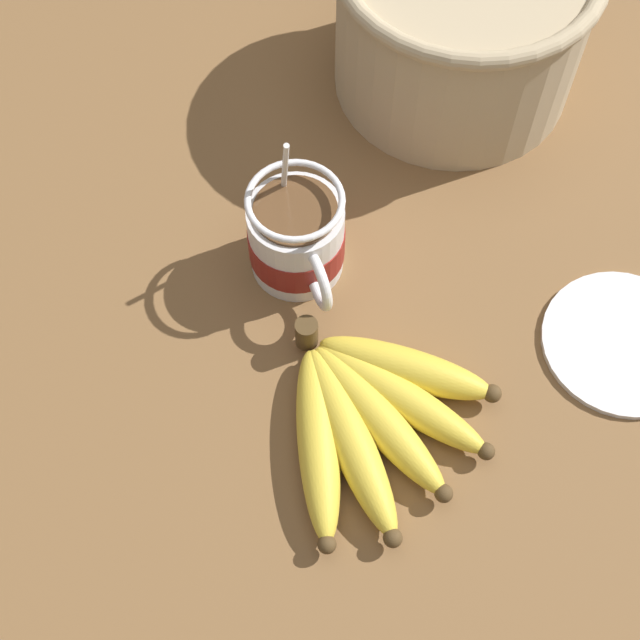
# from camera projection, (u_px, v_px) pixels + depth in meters

# --- Properties ---
(table) EXTENTS (1.33, 1.33, 0.03)m
(table) POSITION_uv_depth(u_px,v_px,m) (307.00, 354.00, 0.80)
(table) COLOR brown
(table) RESTS_ON ground
(coffee_mug) EXTENTS (0.12, 0.09, 0.15)m
(coffee_mug) POSITION_uv_depth(u_px,v_px,m) (297.00, 238.00, 0.79)
(coffee_mug) COLOR silver
(coffee_mug) RESTS_ON table
(banana_bunch) EXTENTS (0.20, 0.20, 0.04)m
(banana_bunch) POSITION_uv_depth(u_px,v_px,m) (370.00, 413.00, 0.74)
(banana_bunch) COLOR #4C381E
(banana_bunch) RESTS_ON table
(woven_basket) EXTENTS (0.25, 0.25, 0.15)m
(woven_basket) POSITION_uv_depth(u_px,v_px,m) (461.00, 20.00, 0.86)
(woven_basket) COLOR tan
(woven_basket) RESTS_ON table
(small_plate) EXTENTS (0.14, 0.14, 0.01)m
(small_plate) POSITION_uv_depth(u_px,v_px,m) (623.00, 343.00, 0.78)
(small_plate) COLOR white
(small_plate) RESTS_ON table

